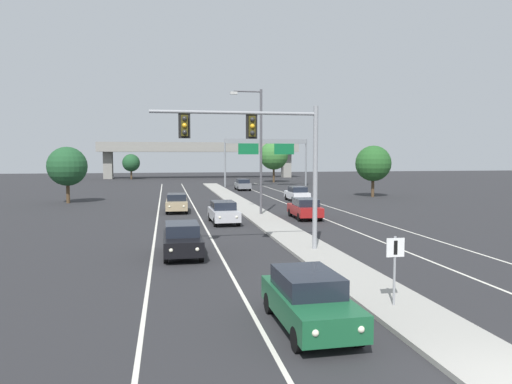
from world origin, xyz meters
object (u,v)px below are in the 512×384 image
Objects in this scene: car_oncoming_silver at (223,212)px; tree_far_right_a at (373,163)px; median_sign_post at (395,260)px; car_oncoming_tan at (177,203)px; car_receding_white at (297,194)px; tree_far_right_c at (274,156)px; overhead_signal_mast at (264,146)px; tree_far_left_b at (131,163)px; highway_sign_gantry at (266,147)px; tree_far_left_a at (67,166)px; car_receding_red at (305,208)px; street_lamp_median at (258,144)px; car_oncoming_black at (182,239)px; car_oncoming_green at (309,299)px; car_receding_grey at (243,184)px.

tree_far_right_a reaches higher than car_oncoming_silver.
median_sign_post is 28.50m from car_oncoming_tan.
car_receding_white is 36.27m from tree_far_right_c.
tree_far_left_b is at bearing 98.62° from overhead_signal_mast.
highway_sign_gantry reaches higher than tree_far_left_a.
car_receding_red is at bearing -103.12° from car_receding_white.
tree_far_right_c reaches higher than tree_far_left_b.
street_lamp_median is 22.30m from tree_far_right_a.
street_lamp_median is 36.63m from highway_sign_gantry.
tree_far_right_a is (23.18, 29.27, 3.12)m from car_oncoming_black.
car_oncoming_black is 11.20m from car_oncoming_silver.
tree_far_right_a reaches higher than car_oncoming_green.
car_receding_white is at bearing 63.27° from car_oncoming_black.
car_receding_white is at bearing 74.94° from car_oncoming_green.
car_oncoming_green is 1.01× the size of car_receding_grey.
tree_far_left_a reaches higher than median_sign_post.
street_lamp_median reaches higher than car_oncoming_green.
tree_far_left_b is (-10.97, 88.31, 2.55)m from car_oncoming_green.
car_oncoming_silver is 0.34× the size of highway_sign_gantry.
car_oncoming_tan is at bearing -149.61° from car_receding_white.
tree_far_left_a is at bearing 110.71° from car_oncoming_black.
tree_far_left_b reaches higher than car_receding_red.
overhead_signal_mast is at bearing -101.98° from highway_sign_gantry.
highway_sign_gantry is at bearing -108.59° from tree_far_right_c.
tree_far_left_a is at bearing 137.41° from car_oncoming_tan.
car_receding_red is 0.75× the size of tree_far_right_a.
car_oncoming_green is at bearing -73.17° from car_oncoming_black.
car_oncoming_silver is (-0.75, 10.93, -4.53)m from overhead_signal_mast.
street_lamp_median is 2.22× the size of car_oncoming_tan.
overhead_signal_mast reaches higher than tree_far_left_b.
highway_sign_gantry is at bearing -50.73° from tree_far_left_b.
car_receding_grey is at bearing 100.41° from car_receding_white.
car_receding_white is at bearing 60.44° from street_lamp_median.
tree_far_right_a is at bearing 18.83° from car_receding_white.
highway_sign_gantry is at bearing 82.59° from car_receding_red.
car_receding_red is at bearing 80.90° from median_sign_post.
overhead_signal_mast reaches higher than car_receding_grey.
car_oncoming_black is 0.78× the size of tree_far_left_a.
median_sign_post reaches higher than car_oncoming_tan.
car_receding_red is at bearing -37.68° from street_lamp_median.
highway_sign_gantry is 33.70m from tree_far_left_a.
car_oncoming_green is at bearing -105.06° from car_receding_white.
car_receding_red is at bearing 73.77° from car_oncoming_green.
tree_far_right_c reaches higher than car_oncoming_green.
highway_sign_gantry is at bearing 40.95° from tree_far_left_a.
car_oncoming_black is 64.27m from tree_far_right_c.
tree_far_right_c is at bearing 73.22° from car_oncoming_black.
car_receding_white is 25.05m from highway_sign_gantry.
median_sign_post is 0.43× the size of tree_far_left_b.
car_receding_red and car_receding_white have the same top height.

